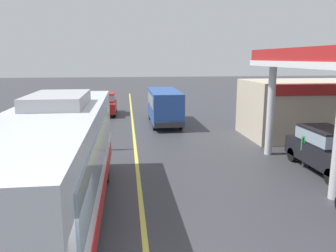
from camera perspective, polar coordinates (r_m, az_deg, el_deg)
name	(u,v)px	position (r m, az deg, el deg)	size (l,w,h in m)	color
ground	(132,121)	(25.56, -6.11, 0.87)	(120.00, 120.00, 0.00)	#38383D
lane_divider_stripe	(134,136)	(20.67, -5.85, -1.68)	(0.16, 50.00, 0.01)	#D8CC4C
coach_bus_main	(55,168)	(9.81, -18.73, -6.88)	(2.60, 11.04, 3.69)	silver
gas_station_roadside	(325,97)	(20.00, 25.21, 4.46)	(9.10, 11.95, 5.10)	#B21E1E
car_at_pump	(327,147)	(15.59, 25.53, -3.33)	(1.70, 4.20, 1.82)	black
minibus_opposing_lane	(164,104)	(24.02, -0.65, 3.80)	(2.04, 6.13, 2.44)	#264C9E
pedestrian_near_pump	(307,147)	(15.73, 22.66, -3.27)	(0.55, 0.22, 1.66)	#33333F
car_trailing_behind_bus	(106,103)	(28.72, -10.60, 3.96)	(1.70, 4.20, 1.82)	maroon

